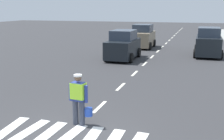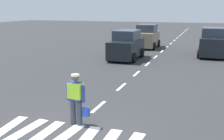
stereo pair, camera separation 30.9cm
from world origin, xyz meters
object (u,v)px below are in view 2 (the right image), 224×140
object	(u,v)px
road_worker	(77,97)
car_oncoming_lead	(126,46)
car_oncoming_second	(147,37)
car_parked_far	(213,43)

from	to	relation	value
road_worker	car_oncoming_lead	bearing A→B (deg)	98.59
car_oncoming_lead	road_worker	bearing A→B (deg)	-81.41
car_oncoming_lead	car_oncoming_second	distance (m)	6.53
road_worker	car_oncoming_second	size ratio (longest dim) A/B	0.44
road_worker	car_oncoming_second	world-z (taller)	car_oncoming_second
road_worker	car_oncoming_lead	size ratio (longest dim) A/B	0.41
car_parked_far	car_oncoming_second	bearing A→B (deg)	151.92
car_oncoming_lead	car_oncoming_second	bearing A→B (deg)	88.89
car_oncoming_lead	car_oncoming_second	xyz separation A→B (m)	(0.13, 6.53, 0.03)
car_oncoming_lead	car_oncoming_second	world-z (taller)	car_oncoming_second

